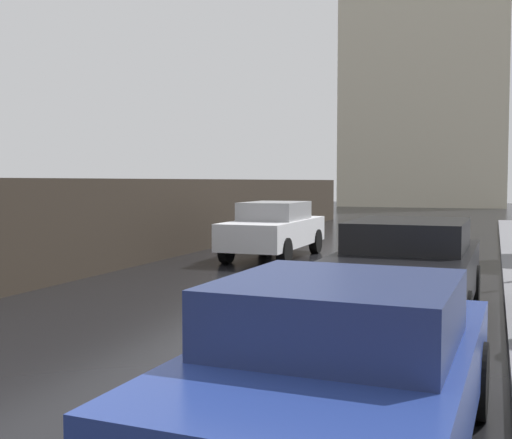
# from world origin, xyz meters

# --- Properties ---
(car_blue_near_kerb) EXTENTS (1.96, 3.97, 1.36)m
(car_blue_near_kerb) POSITION_xyz_m (2.82, 0.92, 0.71)
(car_blue_near_kerb) COLOR navy
(car_blue_near_kerb) RESTS_ON ground
(car_white_mid_road) EXTENTS (1.73, 4.39, 1.48)m
(car_white_mid_road) POSITION_xyz_m (-1.65, 12.62, 0.78)
(car_white_mid_road) COLOR silver
(car_white_mid_road) RESTS_ON ground
(car_black_behind_camera) EXTENTS (1.94, 3.96, 1.46)m
(car_black_behind_camera) POSITION_xyz_m (2.64, 6.13, 0.78)
(car_black_behind_camera) COLOR black
(car_black_behind_camera) RESTS_ON ground
(distant_tower) EXTENTS (12.74, 11.88, 22.74)m
(distant_tower) POSITION_xyz_m (-1.68, 52.93, 11.37)
(distant_tower) COLOR beige
(distant_tower) RESTS_ON ground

